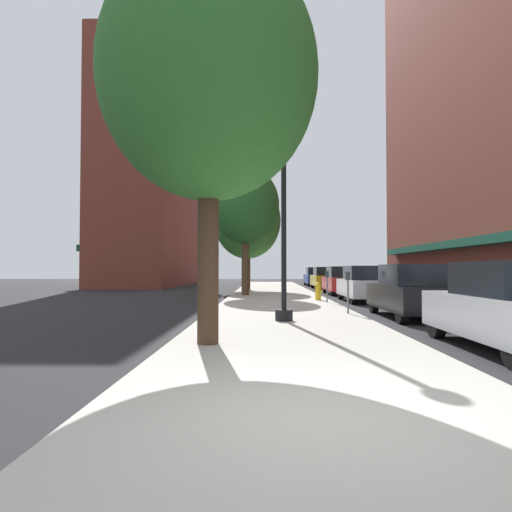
{
  "coord_description": "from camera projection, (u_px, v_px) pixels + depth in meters",
  "views": [
    {
      "loc": [
        -0.57,
        -4.45,
        1.52
      ],
      "look_at": [
        -0.99,
        18.11,
        2.16
      ],
      "focal_mm": 31.69,
      "sensor_mm": 36.0,
      "label": 1
    }
  ],
  "objects": [
    {
      "name": "sidewalk_slab",
      "position": [
        275.0,
        297.0,
        23.38
      ],
      "size": [
        4.8,
        50.0,
        0.12
      ],
      "primitive_type": "cube",
      "color": "#B7B2A8",
      "rests_on": "ground"
    },
    {
      "name": "car_blue",
      "position": [
        316.0,
        277.0,
        40.33
      ],
      "size": [
        1.8,
        4.3,
        1.66
      ],
      "rotation": [
        0.0,
        0.0,
        -0.0
      ],
      "color": "black",
      "rests_on": "ground"
    },
    {
      "name": "building_far_background",
      "position": [
        152.0,
        178.0,
        41.86
      ],
      "size": [
        6.8,
        18.0,
        19.94
      ],
      "color": "brown",
      "rests_on": "ground"
    },
    {
      "name": "lamppost",
      "position": [
        284.0,
        207.0,
        12.29
      ],
      "size": [
        0.48,
        0.48,
        5.9
      ],
      "color": "black",
      "rests_on": "sidewalk_slab"
    },
    {
      "name": "car_red",
      "position": [
        342.0,
        281.0,
        26.67
      ],
      "size": [
        1.8,
        4.3,
        1.66
      ],
      "rotation": [
        0.0,
        0.0,
        -0.04
      ],
      "color": "black",
      "rests_on": "ground"
    },
    {
      "name": "car_black",
      "position": [
        411.0,
        292.0,
        14.0
      ],
      "size": [
        1.8,
        4.3,
        1.66
      ],
      "rotation": [
        0.0,
        0.0,
        0.02
      ],
      "color": "black",
      "rests_on": "ground"
    },
    {
      "name": "tree_near",
      "position": [
        209.0,
        77.0,
        8.6
      ],
      "size": [
        4.16,
        4.16,
        7.48
      ],
      "color": "#422D1E",
      "rests_on": "sidewalk_slab"
    },
    {
      "name": "fire_hydrant",
      "position": [
        318.0,
        291.0,
        20.3
      ],
      "size": [
        0.33,
        0.26,
        0.79
      ],
      "color": "gold",
      "rests_on": "sidewalk_slab"
    },
    {
      "name": "parking_meter_near",
      "position": [
        327.0,
        283.0,
        18.85
      ],
      "size": [
        0.14,
        0.09,
        1.31
      ],
      "color": "slate",
      "rests_on": "sidewalk_slab"
    },
    {
      "name": "tree_mid",
      "position": [
        247.0,
        221.0,
        30.0
      ],
      "size": [
        4.44,
        4.44,
        7.17
      ],
      "color": "#422D1E",
      "rests_on": "sidewalk_slab"
    },
    {
      "name": "parking_meter_far",
      "position": [
        348.0,
        287.0,
        14.15
      ],
      "size": [
        0.14,
        0.09,
        1.31
      ],
      "color": "slate",
      "rests_on": "sidewalk_slab"
    },
    {
      "name": "car_yellow",
      "position": [
        325.0,
        278.0,
        34.01
      ],
      "size": [
        1.8,
        4.3,
        1.66
      ],
      "rotation": [
        0.0,
        0.0,
        0.01
      ],
      "color": "black",
      "rests_on": "ground"
    },
    {
      "name": "car_white",
      "position": [
        364.0,
        284.0,
        20.76
      ],
      "size": [
        1.8,
        4.3,
        1.66
      ],
      "rotation": [
        0.0,
        0.0,
        -0.03
      ],
      "color": "black",
      "rests_on": "ground"
    },
    {
      "name": "tree_far",
      "position": [
        245.0,
        206.0,
        24.12
      ],
      "size": [
        3.62,
        3.62,
        6.89
      ],
      "color": "#4C3823",
      "rests_on": "sidewalk_slab"
    },
    {
      "name": "ground_plane",
      "position": [
        357.0,
        300.0,
        22.31
      ],
      "size": [
        90.0,
        90.0,
        0.0
      ],
      "primitive_type": "plane",
      "color": "#232326"
    }
  ]
}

